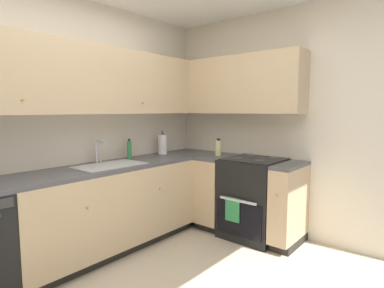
% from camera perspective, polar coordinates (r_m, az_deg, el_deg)
% --- Properties ---
extents(wall_back, '(4.04, 0.05, 2.55)m').
position_cam_1_polar(wall_back, '(3.29, -24.37, 2.90)').
color(wall_back, beige).
rests_on(wall_back, ground_plane).
extents(wall_right, '(0.05, 3.19, 2.55)m').
position_cam_1_polar(wall_right, '(3.70, 17.72, 3.46)').
color(wall_right, beige).
rests_on(wall_right, ground_plane).
extents(lower_cabinets_back, '(1.93, 0.62, 0.85)m').
position_cam_1_polar(lower_cabinets_back, '(3.37, -14.93, -11.40)').
color(lower_cabinets_back, tan).
rests_on(lower_cabinets_back, ground_plane).
extents(countertop_back, '(3.14, 0.60, 0.03)m').
position_cam_1_polar(countertop_back, '(3.26, -15.15, -4.08)').
color(countertop_back, '#4C4C51').
rests_on(countertop_back, lower_cabinets_back).
extents(lower_cabinets_right, '(0.62, 1.18, 0.85)m').
position_cam_1_polar(lower_cabinets_right, '(3.74, 9.27, -9.52)').
color(lower_cabinets_right, tan).
rests_on(lower_cabinets_right, ground_plane).
extents(countertop_right, '(0.60, 1.18, 0.03)m').
position_cam_1_polar(countertop_right, '(3.64, 9.37, -2.89)').
color(countertop_right, '#4C4C51').
rests_on(countertop_right, lower_cabinets_right).
extents(oven_range, '(0.68, 0.62, 1.03)m').
position_cam_1_polar(oven_range, '(3.68, 11.15, -9.44)').
color(oven_range, black).
rests_on(oven_range, ground_plane).
extents(upper_cabinets_back, '(2.82, 0.34, 0.66)m').
position_cam_1_polar(upper_cabinets_back, '(3.26, -19.38, 10.99)').
color(upper_cabinets_back, tan).
extents(upper_cabinets_right, '(0.32, 1.73, 0.66)m').
position_cam_1_polar(upper_cabinets_right, '(3.86, 7.35, 10.48)').
color(upper_cabinets_right, tan).
extents(sink, '(0.67, 0.40, 0.10)m').
position_cam_1_polar(sink, '(3.25, -14.65, -4.51)').
color(sink, '#B7B7BC').
rests_on(sink, countertop_back).
extents(faucet, '(0.07, 0.16, 0.24)m').
position_cam_1_polar(faucet, '(3.39, -16.73, -0.99)').
color(faucet, silver).
rests_on(faucet, countertop_back).
extents(soap_bottle, '(0.05, 0.05, 0.23)m').
position_cam_1_polar(soap_bottle, '(3.64, -11.31, -1.02)').
color(soap_bottle, '#338C4C').
rests_on(soap_bottle, countertop_back).
extents(paper_towel_roll, '(0.11, 0.11, 0.30)m').
position_cam_1_polar(paper_towel_roll, '(3.96, -5.39, -0.06)').
color(paper_towel_roll, white).
rests_on(paper_towel_roll, countertop_back).
extents(oil_bottle, '(0.07, 0.07, 0.21)m').
position_cam_1_polar(oil_bottle, '(3.81, 4.79, -0.68)').
color(oil_bottle, beige).
rests_on(oil_bottle, countertop_right).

